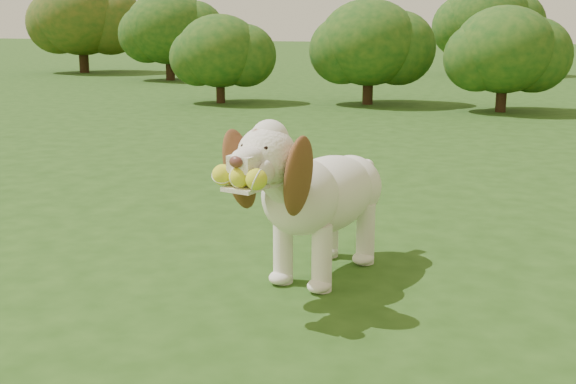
% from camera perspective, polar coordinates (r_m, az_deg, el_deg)
% --- Properties ---
extents(ground, '(80.00, 80.00, 0.00)m').
position_cam_1_polar(ground, '(3.82, -2.36, -5.82)').
color(ground, '#204112').
rests_on(ground, ground).
extents(dog, '(0.60, 1.30, 0.84)m').
position_cam_1_polar(dog, '(3.51, 2.24, 0.10)').
color(dog, white).
rests_on(dog, ground).
extents(shrub_a, '(1.31, 1.31, 1.36)m').
position_cam_1_polar(shrub_a, '(11.36, -5.42, 11.03)').
color(shrub_a, '#382314').
rests_on(shrub_a, ground).
extents(shrub_g, '(2.26, 2.26, 2.34)m').
position_cam_1_polar(shrub_g, '(18.80, -16.04, 13.25)').
color(shrub_g, '#382314').
rests_on(shrub_g, ground).
extents(shrub_c, '(1.42, 1.42, 1.47)m').
position_cam_1_polar(shrub_c, '(10.61, 16.73, 10.72)').
color(shrub_c, '#382314').
rests_on(shrub_c, ground).
extents(shrub_i, '(2.09, 2.09, 2.17)m').
position_cam_1_polar(shrub_i, '(17.77, 15.36, 12.99)').
color(shrub_i, '#382314').
rests_on(shrub_i, ground).
extents(shrub_e, '(1.82, 1.82, 1.89)m').
position_cam_1_polar(shrub_e, '(15.97, -9.41, 12.69)').
color(shrub_e, '#382314').
rests_on(shrub_e, ground).
extents(shrub_b, '(1.53, 1.53, 1.58)m').
position_cam_1_polar(shrub_b, '(11.19, 6.41, 11.65)').
color(shrub_b, '#382314').
rests_on(shrub_b, ground).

